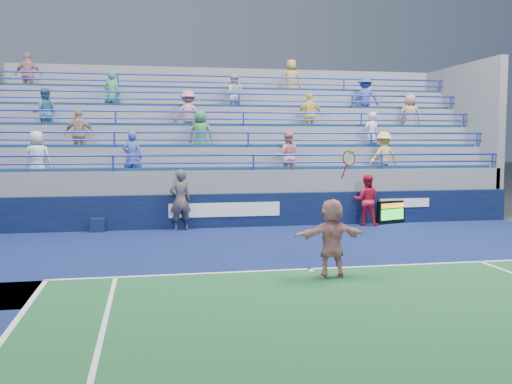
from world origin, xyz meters
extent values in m
plane|color=#333538|center=(0.00, 0.00, 0.00)|extent=(120.00, 120.00, 0.00)
cube|color=#101854|center=(0.00, 2.20, 0.01)|extent=(18.00, 8.40, 0.02)
cube|color=white|center=(0.00, 0.00, 0.02)|extent=(11.00, 0.10, 0.01)
cube|color=white|center=(0.00, -0.10, 0.02)|extent=(0.08, 0.30, 0.01)
cube|color=black|center=(0.00, 6.50, 0.55)|extent=(18.00, 0.30, 1.10)
cube|color=white|center=(-1.00, 6.34, 0.60)|extent=(3.60, 0.02, 0.45)
cube|color=white|center=(5.20, 6.34, 0.70)|extent=(1.80, 0.02, 0.30)
cube|color=slate|center=(0.00, 9.45, 0.55)|extent=(18.00, 5.60, 1.10)
cube|color=slate|center=(0.00, 9.45, 0.93)|extent=(18.00, 5.60, 1.85)
cube|color=navy|center=(0.00, 7.10, 1.90)|extent=(17.40, 0.45, 0.10)
cylinder|color=#2135B6|center=(0.00, 6.70, 2.35)|extent=(18.00, 0.07, 0.07)
cube|color=slate|center=(0.00, 9.95, 1.30)|extent=(18.00, 4.60, 2.60)
cube|color=navy|center=(0.00, 8.10, 2.65)|extent=(17.40, 0.45, 0.10)
cylinder|color=#2135B6|center=(0.00, 7.70, 3.10)|extent=(18.00, 0.07, 0.07)
cube|color=slate|center=(0.00, 10.45, 1.68)|extent=(18.00, 3.60, 3.35)
cube|color=navy|center=(0.00, 9.10, 3.40)|extent=(17.40, 0.45, 0.10)
cylinder|color=#2135B6|center=(0.00, 8.70, 3.85)|extent=(18.00, 0.07, 0.07)
cube|color=slate|center=(0.00, 10.95, 2.05)|extent=(18.00, 2.60, 4.10)
cube|color=navy|center=(0.00, 10.10, 4.15)|extent=(17.40, 0.45, 0.10)
cylinder|color=#2135B6|center=(0.00, 9.70, 4.60)|extent=(18.00, 0.07, 0.07)
cube|color=slate|center=(0.00, 11.45, 2.42)|extent=(18.00, 1.60, 4.85)
cube|color=navy|center=(0.00, 11.10, 4.90)|extent=(17.40, 0.45, 0.10)
cylinder|color=#2135B6|center=(0.00, 10.70, 5.35)|extent=(18.00, 0.07, 0.07)
imported|color=pink|center=(1.25, 7.10, 2.28)|extent=(0.92, 0.77, 1.70)
imported|color=#C47F98|center=(-1.95, 9.10, 3.78)|extent=(1.15, 0.72, 1.70)
imported|color=#374CA5|center=(-3.91, 7.10, 2.28)|extent=(0.69, 0.52, 1.70)
imported|color=#397D49|center=(-1.60, 8.10, 3.03)|extent=(0.95, 0.76, 1.70)
imported|color=silver|center=(4.67, 8.10, 3.03)|extent=(0.70, 0.55, 1.70)
imported|color=#3E8960|center=(-4.69, 10.10, 4.53)|extent=(0.69, 0.53, 1.70)
imported|color=silver|center=(-6.83, 7.10, 2.28)|extent=(0.87, 0.61, 1.70)
imported|color=silver|center=(-0.15, 10.10, 4.53)|extent=(0.89, 0.73, 1.70)
imported|color=tan|center=(-5.65, 8.10, 3.03)|extent=(1.03, 0.50, 1.70)
imported|color=tan|center=(6.65, 9.10, 3.78)|extent=(0.94, 0.73, 1.70)
imported|color=#F2CC5E|center=(4.73, 7.10, 2.28)|extent=(1.20, 0.83, 1.70)
imported|color=#3645A2|center=(5.19, 10.10, 4.53)|extent=(1.22, 0.87, 1.70)
imported|color=#C98294|center=(-7.77, 11.10, 5.28)|extent=(1.05, 0.55, 1.70)
imported|color=tan|center=(2.38, 11.10, 5.28)|extent=(0.85, 0.58, 1.70)
imported|color=teal|center=(-6.90, 9.10, 3.78)|extent=(0.89, 0.72, 1.70)
imported|color=#F0DB5D|center=(2.61, 9.10, 3.78)|extent=(1.00, 0.43, 1.70)
cube|color=black|center=(4.66, 6.23, 0.40)|extent=(1.13, 0.47, 0.79)
cube|color=gold|center=(4.66, 6.16, 0.63)|extent=(0.97, 0.02, 0.16)
cube|color=#19E533|center=(4.66, 6.16, 0.34)|extent=(0.97, 0.02, 0.36)
cube|color=#0D1C42|center=(-4.96, 6.29, 0.22)|extent=(0.46, 0.46, 0.43)
cube|color=#0D1C42|center=(-4.96, 6.49, 0.60)|extent=(0.43, 0.08, 0.34)
imported|color=white|center=(0.25, -0.76, 0.82)|extent=(1.55, 0.62, 1.63)
torus|color=maroon|center=(0.60, -0.76, 2.45)|extent=(0.34, 0.19, 0.33)
cylinder|color=maroon|center=(0.50, -0.76, 2.18)|extent=(0.07, 0.19, 0.30)
sphere|color=#C6D832|center=(0.65, -0.81, 2.59)|extent=(0.07, 0.07, 0.07)
imported|color=#131835|center=(-2.44, 6.13, 0.96)|extent=(0.80, 0.63, 1.92)
imported|color=red|center=(3.69, 6.02, 0.85)|extent=(1.02, 0.93, 1.71)
camera|label=1|loc=(-3.40, -11.76, 2.77)|focal=40.00mm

